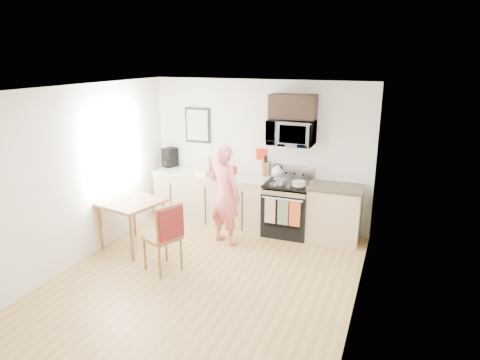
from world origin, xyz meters
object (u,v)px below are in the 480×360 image
at_px(range, 287,210).
at_px(cake, 299,184).
at_px(person, 225,195).
at_px(microwave, 291,132).
at_px(dining_table, 131,206).
at_px(chair, 168,230).

xyz_separation_m(range, cake, (0.22, -0.16, 0.53)).
bearing_deg(person, cake, -133.51).
distance_m(microwave, dining_table, 2.86).
bearing_deg(range, cake, -36.46).
bearing_deg(microwave, dining_table, -144.22).
bearing_deg(chair, range, 83.33).
bearing_deg(range, microwave, 90.06).
bearing_deg(person, dining_table, 47.46).
bearing_deg(cake, chair, -127.51).
xyz_separation_m(microwave, person, (-0.86, -0.83, -0.93)).
distance_m(microwave, cake, 0.86).
bearing_deg(range, chair, -120.82).
height_order(range, dining_table, range).
bearing_deg(cake, range, 143.54).
distance_m(chair, cake, 2.32).
relative_size(range, dining_table, 1.32).
height_order(microwave, cake, microwave).
bearing_deg(dining_table, microwave, 35.78).
bearing_deg(chair, person, 99.46).
height_order(range, person, person).
bearing_deg(microwave, range, -89.94).
relative_size(chair, cake, 3.91).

